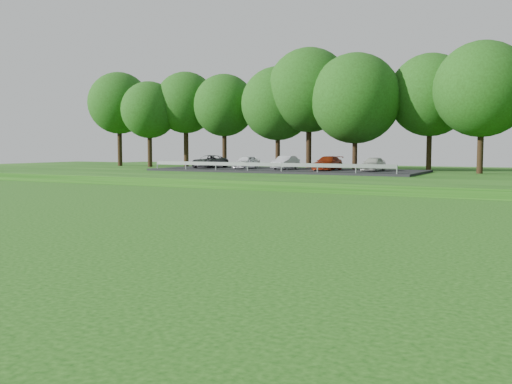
% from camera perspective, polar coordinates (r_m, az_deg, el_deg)
% --- Properties ---
extents(parking_lot, '(24.00, 9.00, 1.38)m').
position_cam_1_polar(parking_lot, '(50.96, 2.55, 2.57)').
color(parking_lot, black).
rests_on(parking_lot, berm).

